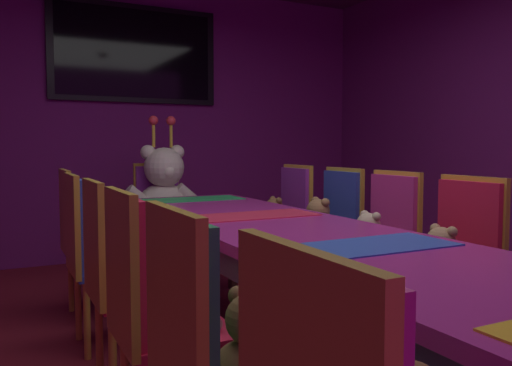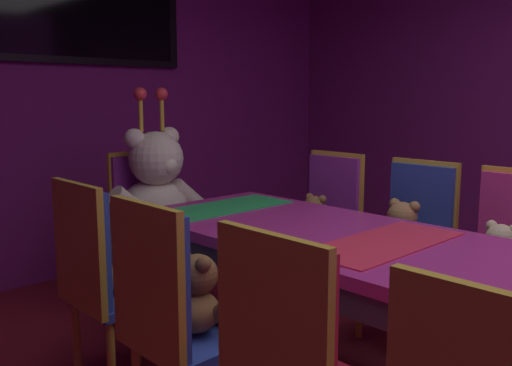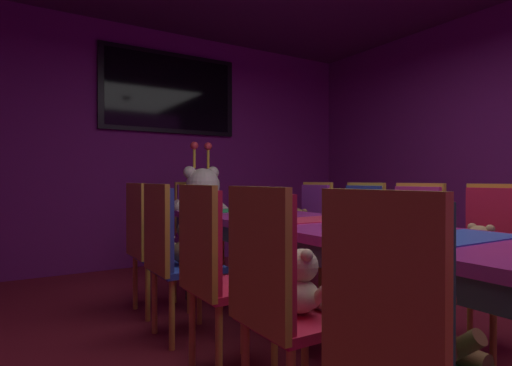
{
  "view_description": "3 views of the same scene",
  "coord_description": "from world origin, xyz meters",
  "px_view_note": "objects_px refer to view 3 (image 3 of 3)",
  "views": [
    {
      "loc": [
        -1.3,
        -2.14,
        1.14
      ],
      "look_at": [
        0.19,
        0.82,
        0.9
      ],
      "focal_mm": 36.75,
      "sensor_mm": 36.0,
      "label": 1
    },
    {
      "loc": [
        -1.9,
        -0.71,
        1.34
      ],
      "look_at": [
        -0.11,
        1.16,
        0.93
      ],
      "focal_mm": 38.61,
      "sensor_mm": 36.0,
      "label": 2
    },
    {
      "loc": [
        -1.75,
        -1.65,
        1.01
      ],
      "look_at": [
        -0.07,
        1.04,
        0.98
      ],
      "focal_mm": 29.06,
      "sensor_mm": 36.0,
      "label": 3
    }
  ],
  "objects_px": {
    "chair_right_3": "(413,236)",
    "teddy_right_3": "(400,240)",
    "chair_left_1": "(397,332)",
    "chair_left_2": "(274,285)",
    "chair_left_4": "(168,245)",
    "teddy_right_5": "(300,225)",
    "teddy_right_2": "(479,252)",
    "teddy_left_5": "(164,236)",
    "banquet_table": "(365,242)",
    "chair_right_2": "(492,248)",
    "teddy_right_4": "(346,230)",
    "teddy_left_2": "(303,285)",
    "chair_left_5": "(146,235)",
    "teddy_left_1": "(430,327)",
    "teddy_left_4": "(190,244)",
    "wall_tv": "(170,93)",
    "chair_right_5": "(311,223)",
    "king_teddy_bear": "(203,205)",
    "chair_right_4": "(359,229)",
    "throne_chair": "(196,219)",
    "chair_left_3": "(211,261)"
  },
  "relations": [
    {
      "from": "chair_left_1",
      "to": "teddy_right_2",
      "type": "height_order",
      "value": "chair_left_1"
    },
    {
      "from": "teddy_left_4",
      "to": "king_teddy_bear",
      "type": "height_order",
      "value": "king_teddy_bear"
    },
    {
      "from": "teddy_right_4",
      "to": "chair_left_1",
      "type": "bearing_deg",
      "value": 49.19
    },
    {
      "from": "teddy_left_2",
      "to": "teddy_left_4",
      "type": "height_order",
      "value": "teddy_left_4"
    },
    {
      "from": "chair_left_4",
      "to": "wall_tv",
      "type": "distance_m",
      "value": 2.81
    },
    {
      "from": "teddy_left_2",
      "to": "chair_left_3",
      "type": "height_order",
      "value": "chair_left_3"
    },
    {
      "from": "banquet_table",
      "to": "chair_right_5",
      "type": "xyz_separation_m",
      "value": [
        0.81,
        1.46,
        -0.06
      ]
    },
    {
      "from": "teddy_left_1",
      "to": "chair_left_2",
      "type": "xyz_separation_m",
      "value": [
        -0.15,
        0.59,
        0.01
      ]
    },
    {
      "from": "chair_left_1",
      "to": "teddy_left_2",
      "type": "relative_size",
      "value": 3.38
    },
    {
      "from": "teddy_left_2",
      "to": "teddy_right_5",
      "type": "distance_m",
      "value": 2.22
    },
    {
      "from": "chair_left_4",
      "to": "teddy_right_5",
      "type": "distance_m",
      "value": 1.63
    },
    {
      "from": "chair_right_3",
      "to": "chair_right_5",
      "type": "xyz_separation_m",
      "value": [
        -0.01,
        1.14,
        0.0
      ]
    },
    {
      "from": "throne_chair",
      "to": "wall_tv",
      "type": "distance_m",
      "value": 1.64
    },
    {
      "from": "banquet_table",
      "to": "chair_right_2",
      "type": "relative_size",
      "value": 3.65
    },
    {
      "from": "teddy_left_5",
      "to": "chair_right_2",
      "type": "height_order",
      "value": "chair_right_2"
    },
    {
      "from": "teddy_left_5",
      "to": "teddy_right_4",
      "type": "xyz_separation_m",
      "value": [
        1.34,
        -0.59,
        0.02
      ]
    },
    {
      "from": "teddy_left_2",
      "to": "teddy_right_4",
      "type": "height_order",
      "value": "teddy_right_4"
    },
    {
      "from": "chair_left_5",
      "to": "teddy_right_3",
      "type": "height_order",
      "value": "chair_left_5"
    },
    {
      "from": "chair_left_1",
      "to": "chair_right_5",
      "type": "bearing_deg",
      "value": 55.15
    },
    {
      "from": "banquet_table",
      "to": "chair_right_4",
      "type": "bearing_deg",
      "value": 45.75
    },
    {
      "from": "wall_tv",
      "to": "chair_left_5",
      "type": "bearing_deg",
      "value": -115.78
    },
    {
      "from": "chair_left_1",
      "to": "teddy_right_4",
      "type": "height_order",
      "value": "chair_left_1"
    },
    {
      "from": "teddy_right_4",
      "to": "chair_right_2",
      "type": "bearing_deg",
      "value": 96.88
    },
    {
      "from": "chair_right_2",
      "to": "teddy_right_2",
      "type": "distance_m",
      "value": 0.14
    },
    {
      "from": "wall_tv",
      "to": "teddy_right_2",
      "type": "bearing_deg",
      "value": -78.89
    },
    {
      "from": "teddy_left_2",
      "to": "chair_right_3",
      "type": "bearing_deg",
      "value": 22.24
    },
    {
      "from": "teddy_right_5",
      "to": "wall_tv",
      "type": "relative_size",
      "value": 0.18
    },
    {
      "from": "banquet_table",
      "to": "teddy_left_2",
      "type": "relative_size",
      "value": 12.31
    },
    {
      "from": "wall_tv",
      "to": "king_teddy_bear",
      "type": "bearing_deg",
      "value": -90.0
    },
    {
      "from": "chair_left_3",
      "to": "teddy_right_3",
      "type": "xyz_separation_m",
      "value": [
        1.51,
        0.04,
        -0.01
      ]
    },
    {
      "from": "teddy_left_2",
      "to": "teddy_left_4",
      "type": "distance_m",
      "value": 1.16
    },
    {
      "from": "chair_right_3",
      "to": "teddy_right_3",
      "type": "height_order",
      "value": "chair_right_3"
    },
    {
      "from": "chair_left_3",
      "to": "throne_chair",
      "type": "xyz_separation_m",
      "value": [
        0.83,
        2.07,
        0.0
      ]
    },
    {
      "from": "teddy_left_5",
      "to": "wall_tv",
      "type": "bearing_deg",
      "value": 68.3
    },
    {
      "from": "teddy_right_3",
      "to": "wall_tv",
      "type": "height_order",
      "value": "wall_tv"
    },
    {
      "from": "teddy_right_2",
      "to": "teddy_left_5",
      "type": "bearing_deg",
      "value": -51.96
    },
    {
      "from": "chair_left_1",
      "to": "teddy_right_4",
      "type": "xyz_separation_m",
      "value": [
        1.5,
        1.74,
        0.0
      ]
    },
    {
      "from": "teddy_left_2",
      "to": "wall_tv",
      "type": "bearing_deg",
      "value": 78.62
    },
    {
      "from": "throne_chair",
      "to": "wall_tv",
      "type": "bearing_deg",
      "value": 180.0
    },
    {
      "from": "chair_left_1",
      "to": "chair_left_2",
      "type": "distance_m",
      "value": 0.59
    },
    {
      "from": "teddy_left_1",
      "to": "chair_left_2",
      "type": "relative_size",
      "value": 0.31
    },
    {
      "from": "teddy_left_4",
      "to": "chair_right_5",
      "type": "distance_m",
      "value": 1.62
    },
    {
      "from": "banquet_table",
      "to": "chair_right_2",
      "type": "height_order",
      "value": "chair_right_2"
    },
    {
      "from": "chair_left_4",
      "to": "teddy_right_2",
      "type": "distance_m",
      "value": 1.88
    },
    {
      "from": "teddy_right_2",
      "to": "throne_chair",
      "type": "relative_size",
      "value": 0.31
    },
    {
      "from": "teddy_left_2",
      "to": "chair_left_5",
      "type": "relative_size",
      "value": 0.3
    },
    {
      "from": "teddy_left_4",
      "to": "throne_chair",
      "type": "distance_m",
      "value": 1.64
    },
    {
      "from": "chair_right_2",
      "to": "king_teddy_bear",
      "type": "xyz_separation_m",
      "value": [
        -0.81,
        2.44,
        0.16
      ]
    },
    {
      "from": "banquet_table",
      "to": "chair_left_1",
      "type": "bearing_deg",
      "value": -132.72
    },
    {
      "from": "chair_right_3",
      "to": "chair_right_4",
      "type": "distance_m",
      "value": 0.53
    }
  ]
}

